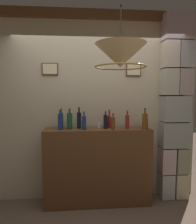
% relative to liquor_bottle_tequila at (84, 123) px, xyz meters
% --- Properties ---
extents(panelled_rear_partition, '(3.17, 0.15, 2.89)m').
position_rel_liquor_bottle_tequila_xyz_m(panelled_rear_partition, '(0.20, 0.33, 0.28)').
color(panelled_rear_partition, '#BCAD8E').
rests_on(panelled_rear_partition, ground).
extents(stone_pillar, '(0.45, 0.31, 2.82)m').
position_rel_liquor_bottle_tequila_xyz_m(stone_pillar, '(1.41, 0.20, 0.20)').
color(stone_pillar, '#AFB2B0').
rests_on(stone_pillar, ground).
extents(bar_shelf_unit, '(1.56, 0.34, 1.14)m').
position_rel_liquor_bottle_tequila_xyz_m(bar_shelf_unit, '(0.20, 0.08, -0.67)').
color(bar_shelf_unit, brown).
rests_on(bar_shelf_unit, ground).
extents(liquor_bottle_tequila, '(0.06, 0.06, 0.26)m').
position_rel_liquor_bottle_tequila_xyz_m(liquor_bottle_tequila, '(0.00, 0.00, 0.00)').
color(liquor_bottle_tequila, navy).
rests_on(liquor_bottle_tequila, bar_shelf_unit).
extents(liquor_bottle_sherry, '(0.08, 0.08, 0.30)m').
position_rel_liquor_bottle_tequila_xyz_m(liquor_bottle_sherry, '(-0.21, 0.08, 0.02)').
color(liquor_bottle_sherry, '#185024').
rests_on(liquor_bottle_sherry, bar_shelf_unit).
extents(liquor_bottle_scotch, '(0.07, 0.07, 0.22)m').
position_rel_liquor_bottle_tequila_xyz_m(liquor_bottle_scotch, '(0.91, 0.06, -0.02)').
color(liquor_bottle_scotch, brown).
rests_on(liquor_bottle_scotch, bar_shelf_unit).
extents(liquor_bottle_gin, '(0.08, 0.08, 0.30)m').
position_rel_liquor_bottle_tequila_xyz_m(liquor_bottle_gin, '(0.86, -0.04, 0.02)').
color(liquor_bottle_gin, brown).
rests_on(liquor_bottle_gin, bar_shelf_unit).
extents(liquor_bottle_vermouth, '(0.06, 0.06, 0.27)m').
position_rel_liquor_bottle_tequila_xyz_m(liquor_bottle_vermouth, '(0.62, 0.03, 0.00)').
color(liquor_bottle_vermouth, maroon).
rests_on(liquor_bottle_vermouth, bar_shelf_unit).
extents(liquor_bottle_vodka, '(0.06, 0.06, 0.30)m').
position_rel_liquor_bottle_tequila_xyz_m(liquor_bottle_vodka, '(-0.34, 0.03, 0.02)').
color(liquor_bottle_vodka, navy).
rests_on(liquor_bottle_vodka, bar_shelf_unit).
extents(liquor_bottle_brandy, '(0.05, 0.05, 0.30)m').
position_rel_liquor_bottle_tequila_xyz_m(liquor_bottle_brandy, '(-0.33, 0.14, 0.02)').
color(liquor_bottle_brandy, '#1B4B20').
rests_on(liquor_bottle_brandy, bar_shelf_unit).
extents(liquor_bottle_bourbon, '(0.06, 0.06, 0.27)m').
position_rel_liquor_bottle_tequila_xyz_m(liquor_bottle_bourbon, '(0.38, 0.14, -0.00)').
color(liquor_bottle_bourbon, maroon).
rests_on(liquor_bottle_bourbon, bar_shelf_unit).
extents(liquor_bottle_mezcal, '(0.05, 0.05, 0.23)m').
position_rel_liquor_bottle_tequila_xyz_m(liquor_bottle_mezcal, '(0.41, -0.02, -0.01)').
color(liquor_bottle_mezcal, brown).
rests_on(liquor_bottle_mezcal, bar_shelf_unit).
extents(liquor_bottle_rum, '(0.06, 0.06, 0.27)m').
position_rel_liquor_bottle_tequila_xyz_m(liquor_bottle_rum, '(0.31, 0.07, 0.00)').
color(liquor_bottle_rum, black).
rests_on(liquor_bottle_rum, bar_shelf_unit).
extents(liquor_bottle_whiskey, '(0.06, 0.06, 0.31)m').
position_rel_liquor_bottle_tequila_xyz_m(liquor_bottle_whiskey, '(-0.07, 0.13, 0.02)').
color(liquor_bottle_whiskey, black).
rests_on(liquor_bottle_whiskey, bar_shelf_unit).
extents(glass_tumbler_rocks, '(0.06, 0.06, 0.07)m').
position_rel_liquor_bottle_tequila_xyz_m(glass_tumbler_rocks, '(0.23, 0.16, -0.07)').
color(glass_tumbler_rocks, silver).
rests_on(glass_tumbler_rocks, bar_shelf_unit).
extents(pendant_lamp, '(0.53, 0.53, 0.61)m').
position_rel_liquor_bottle_tequila_xyz_m(pendant_lamp, '(0.36, -0.80, 0.79)').
color(pendant_lamp, beige).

